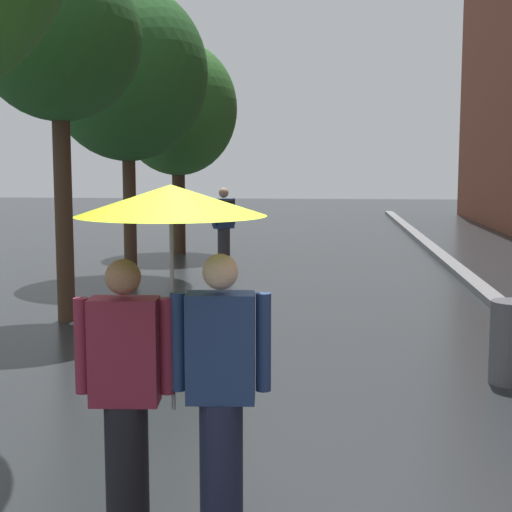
% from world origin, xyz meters
% --- Properties ---
extents(ground_plane, '(80.00, 80.00, 0.00)m').
position_xyz_m(ground_plane, '(0.00, 0.00, 0.00)').
color(ground_plane, '#26282B').
extents(kerb_strip, '(0.30, 36.00, 0.12)m').
position_xyz_m(kerb_strip, '(3.20, 10.00, 0.06)').
color(kerb_strip, slate).
rests_on(kerb_strip, ground).
extents(street_tree_1, '(2.26, 2.26, 5.07)m').
position_xyz_m(street_tree_1, '(-3.13, 5.79, 3.89)').
color(street_tree_1, '#473323').
rests_on(street_tree_1, ground).
extents(street_tree_2, '(3.06, 3.06, 5.54)m').
position_xyz_m(street_tree_2, '(-3.24, 9.94, 3.87)').
color(street_tree_2, '#473323').
rests_on(street_tree_2, ground).
extents(street_tree_3, '(2.82, 2.82, 5.05)m').
position_xyz_m(street_tree_3, '(-2.98, 13.70, 3.44)').
color(street_tree_3, '#473323').
rests_on(street_tree_3, ground).
extents(couple_under_umbrella, '(1.15, 1.11, 2.13)m').
position_xyz_m(couple_under_umbrella, '(-0.38, -0.39, 1.41)').
color(couple_under_umbrella, black).
rests_on(couple_under_umbrella, ground).
extents(litter_bin, '(0.44, 0.44, 0.85)m').
position_xyz_m(litter_bin, '(2.41, 3.14, 0.42)').
color(litter_bin, '#4C4C51').
rests_on(litter_bin, ground).
extents(pedestrian_walking_midground, '(0.46, 0.46, 1.68)m').
position_xyz_m(pedestrian_walking_midground, '(-1.58, 11.32, 0.90)').
color(pedestrian_walking_midground, '#2D2D33').
rests_on(pedestrian_walking_midground, ground).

